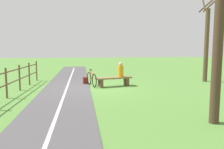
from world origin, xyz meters
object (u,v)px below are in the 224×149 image
at_px(tree_far_right, 219,35).
at_px(tree_mid_field, 206,42).
at_px(person_seated, 121,70).
at_px(backpack, 85,81).
at_px(bench, 114,80).
at_px(bicycle, 92,79).

xyz_separation_m(tree_far_right, tree_mid_field, (-4.22, -7.16, 0.07)).
xyz_separation_m(person_seated, tree_far_right, (-1.29, 6.38, 1.52)).
height_order(person_seated, backpack, person_seated).
distance_m(bench, tree_mid_field, 6.32).
xyz_separation_m(bench, backpack, (1.47, -1.14, -0.16)).
relative_size(bicycle, backpack, 4.30).
distance_m(bicycle, tree_far_right, 7.50).
bearing_deg(person_seated, tree_mid_field, 175.46).
distance_m(bicycle, backpack, 0.86).
bearing_deg(tree_far_right, person_seated, -78.59).
bearing_deg(person_seated, bicycle, -22.34).
height_order(person_seated, bicycle, person_seated).
xyz_separation_m(bench, tree_mid_field, (-5.90, -0.87, 2.09)).
relative_size(person_seated, bicycle, 0.49).
bearing_deg(backpack, bench, 142.06).
bearing_deg(bicycle, backpack, -171.92).
relative_size(bicycle, tree_mid_field, 0.30).
distance_m(bench, backpack, 1.87).
distance_m(bench, bicycle, 1.22).
height_order(person_seated, tree_far_right, tree_far_right).
relative_size(bench, tree_mid_field, 0.37).
height_order(tree_far_right, tree_mid_field, tree_mid_field).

